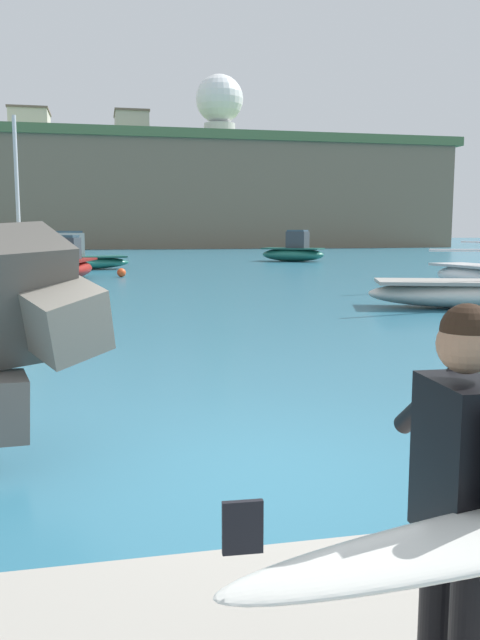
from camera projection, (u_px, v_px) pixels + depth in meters
ground_plane at (260, 475)px, 6.09m from camera, size 400.00×400.00×0.00m
boat_near_left at (476, 275)px, 25.93m from camera, size 2.33×4.52×6.73m
boat_near_centre at (477, 293)px, 19.22m from camera, size 6.67×3.89×5.47m
boat_mid_left at (74, 258)px, 38.16m from camera, size 6.56×2.99×2.28m
boat_mid_centre at (19, 288)px, 19.99m from camera, size 2.03×6.42×5.76m
boat_far_left at (294, 252)px, 48.97m from camera, size 5.16×4.60×2.36m
boat_far_centre at (66, 265)px, 31.04m from camera, size 3.13×4.94×2.08m
mooring_buoy_middle at (121, 273)px, 32.32m from camera, size 0.44×0.44×0.44m
headland_bluff at (66, 195)px, 96.35m from camera, size 108.32×35.77×15.13m
radar_dome at (219, 104)px, 93.25m from camera, size 6.82×6.82×9.31m
station_building_west at (132, 128)px, 96.08m from camera, size 4.99×7.24×4.46m
station_building_central at (30, 127)px, 96.08m from camera, size 5.71×7.82×4.84m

